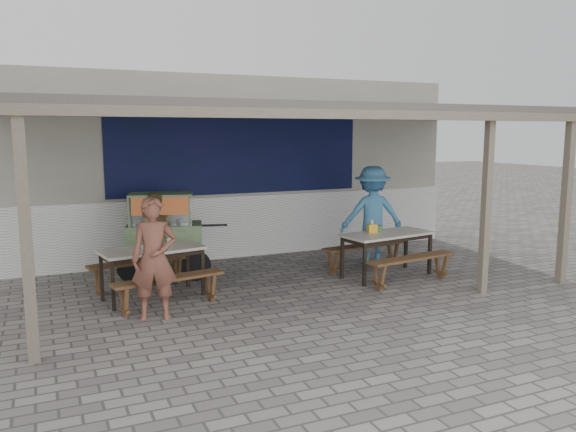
% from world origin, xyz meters
% --- Properties ---
extents(ground, '(60.00, 60.00, 0.00)m').
position_xyz_m(ground, '(0.00, 0.00, 0.00)').
color(ground, slate).
rests_on(ground, ground).
extents(back_wall, '(9.00, 1.28, 3.50)m').
position_xyz_m(back_wall, '(-0.00, 3.58, 1.72)').
color(back_wall, '#AFAD9D').
rests_on(back_wall, ground).
extents(warung_roof, '(9.00, 4.21, 2.81)m').
position_xyz_m(warung_roof, '(0.02, 0.90, 2.71)').
color(warung_roof, '#514845').
rests_on(warung_roof, ground).
extents(table_left, '(1.55, 0.91, 0.75)m').
position_xyz_m(table_left, '(-2.30, 0.83, 0.67)').
color(table_left, beige).
rests_on(table_left, ground).
extents(bench_left_street, '(1.59, 0.55, 0.45)m').
position_xyz_m(bench_left_street, '(-2.19, 0.23, 0.34)').
color(bench_left_street, brown).
rests_on(bench_left_street, ground).
extents(bench_left_wall, '(1.59, 0.55, 0.45)m').
position_xyz_m(bench_left_wall, '(-2.40, 1.44, 0.34)').
color(bench_left_wall, brown).
rests_on(bench_left_wall, ground).
extents(table_right, '(1.65, 0.92, 0.75)m').
position_xyz_m(table_right, '(1.56, 0.51, 0.67)').
color(table_right, beige).
rests_on(table_right, ground).
extents(bench_right_street, '(1.69, 0.52, 0.45)m').
position_xyz_m(bench_right_street, '(1.64, -0.07, 0.34)').
color(bench_right_street, brown).
rests_on(bench_right_street, ground).
extents(bench_right_wall, '(1.69, 0.52, 0.45)m').
position_xyz_m(bench_right_wall, '(1.47, 1.09, 0.34)').
color(bench_right_wall, brown).
rests_on(bench_right_wall, ground).
extents(vendor_cart, '(1.83, 1.01, 1.42)m').
position_xyz_m(vendor_cart, '(-1.89, 2.00, 0.77)').
color(vendor_cart, '#759261').
rests_on(vendor_cart, ground).
extents(patron_street_side, '(0.65, 0.50, 1.61)m').
position_xyz_m(patron_street_side, '(-2.44, -0.10, 0.80)').
color(patron_street_side, brown).
rests_on(patron_street_side, ground).
extents(patron_wall_side, '(0.86, 0.77, 1.46)m').
position_xyz_m(patron_wall_side, '(-2.07, 1.83, 0.73)').
color(patron_wall_side, brown).
rests_on(patron_wall_side, ground).
extents(patron_right_table, '(1.33, 1.02, 1.81)m').
position_xyz_m(patron_right_table, '(1.87, 1.48, 0.91)').
color(patron_right_table, teal).
rests_on(patron_right_table, ground).
extents(tissue_box, '(0.17, 0.17, 0.15)m').
position_xyz_m(tissue_box, '(1.35, 0.66, 0.82)').
color(tissue_box, gold).
rests_on(tissue_box, table_right).
extents(donation_box, '(0.17, 0.13, 0.11)m').
position_xyz_m(donation_box, '(1.45, 0.67, 0.80)').
color(donation_box, '#36662D').
rests_on(donation_box, table_right).
extents(condiment_jar, '(0.08, 0.08, 0.09)m').
position_xyz_m(condiment_jar, '(-1.99, 1.03, 0.80)').
color(condiment_jar, silver).
rests_on(condiment_jar, table_left).
extents(condiment_bowl, '(0.27, 0.27, 0.05)m').
position_xyz_m(condiment_bowl, '(-2.37, 0.79, 0.77)').
color(condiment_bowl, silver).
rests_on(condiment_bowl, table_left).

